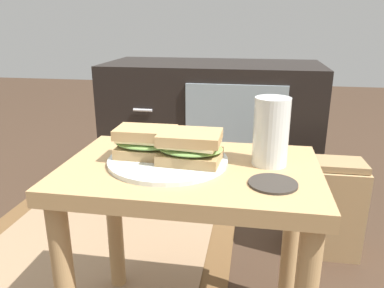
% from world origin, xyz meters
% --- Properties ---
extents(side_table, '(0.56, 0.36, 0.46)m').
position_xyz_m(side_table, '(0.00, 0.00, 0.37)').
color(side_table, tan).
rests_on(side_table, ground).
extents(tv_cabinet, '(0.96, 0.46, 0.58)m').
position_xyz_m(tv_cabinet, '(-0.06, 0.95, 0.29)').
color(tv_cabinet, black).
rests_on(tv_cabinet, ground).
extents(area_rug, '(0.94, 0.89, 0.01)m').
position_xyz_m(area_rug, '(-0.39, 0.40, 0.00)').
color(area_rug, brown).
rests_on(area_rug, ground).
extents(plate, '(0.27, 0.27, 0.01)m').
position_xyz_m(plate, '(-0.05, 0.01, 0.47)').
color(plate, silver).
rests_on(plate, side_table).
extents(sandwich_front, '(0.14, 0.09, 0.07)m').
position_xyz_m(sandwich_front, '(-0.10, 0.02, 0.50)').
color(sandwich_front, tan).
rests_on(sandwich_front, plate).
extents(sandwich_back, '(0.15, 0.12, 0.07)m').
position_xyz_m(sandwich_back, '(-0.00, 0.00, 0.50)').
color(sandwich_back, tan).
rests_on(sandwich_back, plate).
extents(beer_glass, '(0.08, 0.08, 0.15)m').
position_xyz_m(beer_glass, '(0.17, 0.04, 0.53)').
color(beer_glass, silver).
rests_on(beer_glass, side_table).
extents(coaster, '(0.10, 0.10, 0.01)m').
position_xyz_m(coaster, '(0.17, -0.07, 0.46)').
color(coaster, '#332D28').
rests_on(coaster, side_table).
extents(paper_bag, '(0.22, 0.15, 0.33)m').
position_xyz_m(paper_bag, '(0.39, 0.44, 0.16)').
color(paper_bag, tan).
rests_on(paper_bag, ground).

